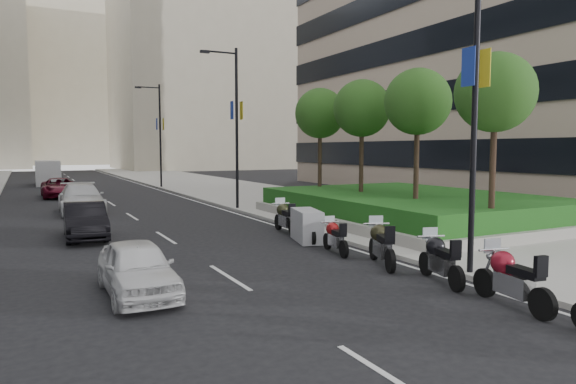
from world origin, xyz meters
TOP-DOWN VIEW (x-y plane):
  - ground at (0.00, 0.00)m, footprint 160.00×160.00m
  - sidewalk_right at (9.00, 30.00)m, footprint 10.00×100.00m
  - lane_edge at (3.70, 30.00)m, footprint 0.12×100.00m
  - lane_centre at (-1.50, 30.00)m, footprint 0.12×100.00m
  - building_cream_right at (22.00, 80.00)m, footprint 28.00×24.00m
  - building_cream_centre at (2.00, 120.00)m, footprint 30.00×24.00m
  - planter at (10.00, 10.00)m, footprint 10.00×14.00m
  - hedge at (10.00, 10.00)m, footprint 9.40×13.40m
  - tree_0 at (8.50, 4.00)m, footprint 2.80×2.80m
  - tree_1 at (8.50, 8.00)m, footprint 2.80×2.80m
  - tree_2 at (8.50, 12.00)m, footprint 2.80×2.80m
  - tree_3 at (8.50, 16.00)m, footprint 2.80×2.80m
  - lamp_post_0 at (4.14, 1.00)m, footprint 2.34×0.45m
  - lamp_post_1 at (4.14, 18.00)m, footprint 2.34×0.45m
  - lamp_post_2 at (4.14, 36.00)m, footprint 2.34×0.45m
  - motorcycle_1 at (3.05, -1.31)m, footprint 0.81×2.42m
  - motorcycle_2 at (3.17, 0.96)m, footprint 0.94×2.27m
  - motorcycle_3 at (3.03, 3.24)m, footprint 1.11×2.31m
  - motorcycle_4 at (2.78, 5.40)m, footprint 0.68×2.02m
  - motorcycle_5 at (2.98, 7.68)m, footprint 1.28×2.12m
  - motorcycle_6 at (3.19, 9.90)m, footprint 0.80×2.40m
  - car_a at (-4.04, 3.41)m, footprint 1.56×3.83m
  - car_b at (-4.31, 12.22)m, footprint 1.66×4.32m
  - car_c at (-3.65, 20.77)m, footprint 2.36×5.52m
  - car_d at (-4.14, 31.11)m, footprint 2.35×5.01m
  - delivery_van at (-4.34, 45.15)m, footprint 2.17×5.59m

SIDE VIEW (x-z plane):
  - ground at x=0.00m, z-range 0.00..0.00m
  - lane_edge at x=3.70m, z-range 0.00..0.01m
  - lane_centre at x=-1.50m, z-range 0.00..0.01m
  - sidewalk_right at x=9.00m, z-range 0.00..0.15m
  - planter at x=10.00m, z-range 0.15..0.55m
  - motorcycle_4 at x=2.78m, z-range 0.03..1.05m
  - motorcycle_5 at x=2.98m, z-range 0.00..1.20m
  - motorcycle_2 at x=3.17m, z-range 0.04..1.20m
  - motorcycle_6 at x=3.19m, z-range 0.04..1.24m
  - motorcycle_3 at x=3.03m, z-range 0.04..1.25m
  - motorcycle_1 at x=3.05m, z-range 0.04..1.25m
  - car_a at x=-4.04m, z-range 0.00..1.30m
  - car_d at x=-4.14m, z-range 0.00..1.39m
  - car_b at x=-4.31m, z-range 0.00..1.40m
  - car_c at x=-3.65m, z-range 0.00..1.59m
  - hedge at x=10.00m, z-range 0.55..1.35m
  - delivery_van at x=-4.34m, z-range -0.08..2.26m
  - lamp_post_0 at x=4.14m, z-range 0.57..9.57m
  - lamp_post_1 at x=4.14m, z-range 0.57..9.57m
  - lamp_post_2 at x=4.14m, z-range 0.57..9.57m
  - tree_0 at x=8.50m, z-range 2.27..8.57m
  - tree_1 at x=8.50m, z-range 2.27..8.57m
  - tree_2 at x=8.50m, z-range 2.27..8.57m
  - tree_3 at x=8.50m, z-range 2.27..8.57m
  - building_cream_right at x=22.00m, z-range 0.00..36.00m
  - building_cream_centre at x=2.00m, z-range 0.00..38.00m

